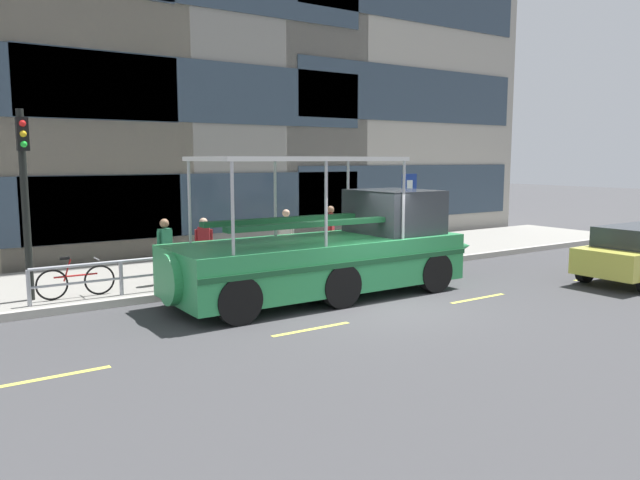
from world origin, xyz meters
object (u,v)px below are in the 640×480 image
Objects in this scene: parking_sign at (408,201)px; pedestrian_near_stern at (165,245)px; traffic_light_pole at (25,186)px; pedestrian_mid_left at (286,231)px; pedestrian_mid_right at (204,242)px; pedestrian_near_bow at (331,227)px; duck_tour_boat at (336,251)px; leaned_bicycle at (76,281)px.

pedestrian_near_stern is (-7.98, 0.25, -0.82)m from parking_sign.
pedestrian_mid_left is (7.16, 0.80, -1.55)m from traffic_light_pole.
pedestrian_near_stern is at bearing 179.52° from pedestrian_mid_right.
pedestrian_near_bow is 1.01× the size of pedestrian_near_stern.
pedestrian_mid_right is (4.21, 0.08, -1.58)m from traffic_light_pole.
parking_sign is 2.65m from pedestrian_near_bow.
traffic_light_pole is 7.37m from pedestrian_mid_left.
traffic_light_pole is 0.46× the size of duck_tour_boat.
pedestrian_near_stern is at bearing -171.19° from pedestrian_near_bow.
pedestrian_mid_left is 4.06m from pedestrian_near_stern.
pedestrian_near_bow reaches higher than pedestrian_mid_left.
parking_sign is at bearing 28.62° from duck_tour_boat.
pedestrian_mid_left is (6.25, 1.06, 0.63)m from leaned_bicycle.
parking_sign is at bearing -1.79° from pedestrian_near_stern.
traffic_light_pole is 2.38m from leaned_bicycle.
traffic_light_pole is 3.52m from pedestrian_near_stern.
duck_tour_boat is (5.60, -2.44, 0.53)m from leaned_bicycle.
parking_sign is 10.34m from leaned_bicycle.
leaned_bicycle is at bearing -170.36° from pedestrian_mid_left.
traffic_light_pole is at bearing 157.50° from duck_tour_boat.
traffic_light_pole is 1.58× the size of parking_sign.
pedestrian_mid_left is 3.03m from pedestrian_mid_right.
pedestrian_mid_left is at bearing 10.19° from pedestrian_near_stern.
parking_sign reaches higher than pedestrian_near_stern.
duck_tour_boat is at bearing -22.50° from traffic_light_pole.
parking_sign is 1.54× the size of leaned_bicycle.
pedestrian_near_bow is at bearing 10.84° from pedestrian_mid_right.
pedestrian_mid_right is 0.98× the size of pedestrian_near_stern.
traffic_light_pole reaches higher than leaned_bicycle.
pedestrian_near_bow is (-2.25, 1.14, -0.81)m from parking_sign.
leaned_bicycle is 6.37m from pedestrian_mid_left.
pedestrian_near_stern is (-3.35, 2.78, 0.10)m from duck_tour_boat.
pedestrian_near_bow is 4.77m from pedestrian_mid_right.
traffic_light_pole reaches higher than pedestrian_near_stern.
pedestrian_mid_right reaches higher than leaned_bicycle.
pedestrian_mid_left is 1.02× the size of pedestrian_mid_right.
duck_tour_boat reaches higher than pedestrian_mid_left.
traffic_light_pole reaches higher than pedestrian_mid_right.
traffic_light_pole is 9.08m from pedestrian_near_bow.
traffic_light_pole is 2.54× the size of pedestrian_near_stern.
parking_sign is (11.14, -0.16, -0.74)m from traffic_light_pole.
duck_tour_boat is at bearing -123.09° from pedestrian_near_bow.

